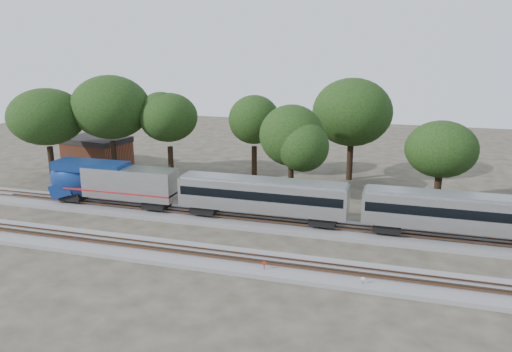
% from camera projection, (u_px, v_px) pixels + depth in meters
% --- Properties ---
extents(ground, '(160.00, 160.00, 0.00)m').
position_uv_depth(ground, '(257.00, 247.00, 47.16)').
color(ground, '#383328').
rests_on(ground, ground).
extents(track_far, '(160.00, 5.00, 0.73)m').
position_uv_depth(track_far, '(273.00, 223.00, 52.67)').
color(track_far, slate).
rests_on(track_far, ground).
extents(track_near, '(160.00, 5.00, 0.73)m').
position_uv_depth(track_near, '(244.00, 262.00, 43.40)').
color(track_near, slate).
rests_on(track_near, ground).
extents(train, '(92.99, 3.21, 4.73)m').
position_uv_depth(train, '(461.00, 212.00, 46.87)').
color(train, '#B7B9BF').
rests_on(train, ground).
extents(switch_stand_red, '(0.36, 0.07, 1.12)m').
position_uv_depth(switch_stand_red, '(264.00, 266.00, 41.43)').
color(switch_stand_red, '#512D19').
rests_on(switch_stand_red, ground).
extents(switch_stand_white, '(0.31, 0.06, 0.96)m').
position_uv_depth(switch_stand_white, '(363.00, 281.00, 38.98)').
color(switch_stand_white, '#512D19').
rests_on(switch_stand_white, ground).
extents(switch_lever, '(0.55, 0.40, 0.30)m').
position_uv_depth(switch_lever, '(300.00, 277.00, 40.75)').
color(switch_lever, '#512D19').
rests_on(switch_lever, ground).
extents(brick_building, '(10.28, 8.02, 4.48)m').
position_uv_depth(brick_building, '(97.00, 151.00, 77.92)').
color(brick_building, brown).
rests_on(brick_building, ground).
extents(tree_0, '(9.11, 9.11, 12.84)m').
position_uv_depth(tree_0, '(47.00, 117.00, 67.58)').
color(tree_0, black).
rests_on(tree_0, ground).
extents(tree_1, '(10.35, 10.35, 14.60)m').
position_uv_depth(tree_1, '(110.00, 107.00, 67.81)').
color(tree_1, black).
rests_on(tree_1, ground).
extents(tree_2, '(8.97, 8.97, 12.65)m').
position_uv_depth(tree_2, '(169.00, 118.00, 67.95)').
color(tree_2, black).
rests_on(tree_2, ground).
extents(tree_3, '(8.42, 8.42, 11.87)m').
position_uv_depth(tree_3, '(254.00, 120.00, 69.64)').
color(tree_3, black).
rests_on(tree_3, ground).
extents(tree_4, '(7.97, 7.97, 11.23)m').
position_uv_depth(tree_4, '(292.00, 136.00, 60.25)').
color(tree_4, black).
rests_on(tree_4, ground).
extents(tree_5, '(9.67, 9.67, 13.64)m').
position_uv_depth(tree_5, '(352.00, 112.00, 67.97)').
color(tree_5, black).
rests_on(tree_5, ground).
extents(tree_6, '(7.24, 7.24, 10.21)m').
position_uv_depth(tree_6, '(441.00, 149.00, 55.83)').
color(tree_6, black).
rests_on(tree_6, ground).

